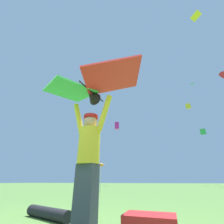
# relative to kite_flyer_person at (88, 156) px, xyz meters

# --- Properties ---
(kite_flyer_person) EXTENTS (0.81, 0.39, 1.92)m
(kite_flyer_person) POSITION_rel_kite_flyer_person_xyz_m (0.00, 0.00, 0.00)
(kite_flyer_person) COLOR #424751
(kite_flyer_person) RESTS_ON ground
(held_stunt_kite) EXTENTS (2.08, 1.23, 0.43)m
(held_stunt_kite) POSITION_rel_kite_flyer_person_xyz_m (-0.01, -0.09, 1.21)
(held_stunt_kite) COLOR black
(distant_kite_green_overhead_distant) EXTENTS (0.78, 0.77, 0.30)m
(distant_kite_green_overhead_distant) POSITION_rel_kite_flyer_person_xyz_m (8.07, 24.96, 16.44)
(distant_kite_green_overhead_distant) COLOR green
(distant_kite_magenta_low_right) EXTENTS (1.00, 1.00, 1.30)m
(distant_kite_magenta_low_right) POSITION_rel_kite_flyer_person_xyz_m (-6.73, 24.61, 9.55)
(distant_kite_magenta_low_right) COLOR #DB2393
(distant_kite_green_low_left) EXTENTS (1.15, 1.22, 1.36)m
(distant_kite_green_low_left) POSITION_rel_kite_flyer_person_xyz_m (9.83, 33.30, 9.28)
(distant_kite_green_low_left) COLOR green
(distant_kite_yellow_high_right) EXTENTS (0.94, 0.97, 0.38)m
(distant_kite_yellow_high_right) POSITION_rel_kite_flyer_person_xyz_m (6.08, 9.83, 14.93)
(distant_kite_yellow_high_right) COLOR yellow
(distant_kite_red_far_center) EXTENTS (1.77, 1.71, 3.06)m
(distant_kite_red_far_center) POSITION_rel_kite_flyer_person_xyz_m (11.73, 21.48, 14.60)
(distant_kite_red_far_center) COLOR red
(distant_kite_yellow_mid_left) EXTENTS (0.98, 1.09, 1.25)m
(distant_kite_yellow_mid_left) POSITION_rel_kite_flyer_person_xyz_m (7.52, 29.99, 14.15)
(distant_kite_yellow_mid_left) COLOR yellow
(spare_kite_bag) EXTENTS (1.10, 0.53, 0.18)m
(spare_kite_bag) POSITION_rel_kite_flyer_person_xyz_m (-0.91, 0.40, -0.85)
(spare_kite_bag) COLOR black
(spare_kite_bag) RESTS_ON ground
(marker_flag) EXTENTS (0.30, 0.24, 1.67)m
(marker_flag) POSITION_rel_kite_flyer_person_xyz_m (-2.69, 7.35, 0.51)
(marker_flag) COLOR silver
(marker_flag) RESTS_ON ground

